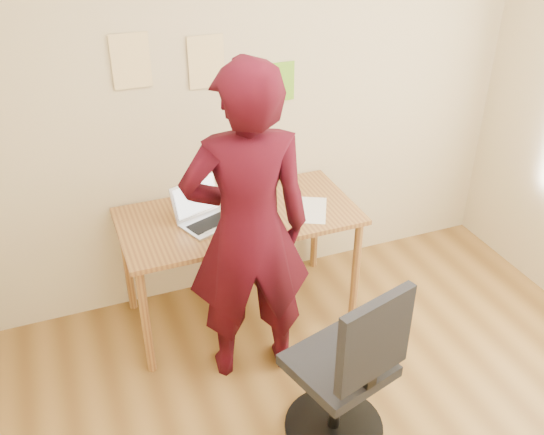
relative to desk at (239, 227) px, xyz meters
name	(u,v)px	position (x,y,z in m)	size (l,w,h in m)	color
room	(417,239)	(0.25, -1.38, 0.70)	(3.58, 3.58, 2.78)	brown
desk	(239,227)	(0.00, 0.00, 0.00)	(1.40, 0.70, 0.74)	#A27438
laptop	(204,214)	(-0.21, 0.00, 0.14)	(0.39, 0.37, 0.22)	#B9B9C0
paper_sheet	(308,210)	(0.40, -0.10, 0.09)	(0.22, 0.31, 0.00)	white
phone	(274,226)	(0.14, -0.21, 0.09)	(0.10, 0.14, 0.01)	black
wall_note_left	(131,61)	(-0.47, 0.36, 0.95)	(0.21, 0.00, 0.30)	#F9D995
wall_note_mid	(206,62)	(-0.05, 0.36, 0.90)	(0.21, 0.00, 0.30)	#F9D995
wall_note_right	(280,82)	(0.41, 0.36, 0.73)	(0.18, 0.00, 0.24)	#74C02B
office_chair	(347,378)	(0.16, -1.12, -0.23)	(0.53, 0.54, 0.98)	black
person	(248,231)	(-0.10, -0.46, 0.26)	(0.67, 0.44, 1.83)	#390712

